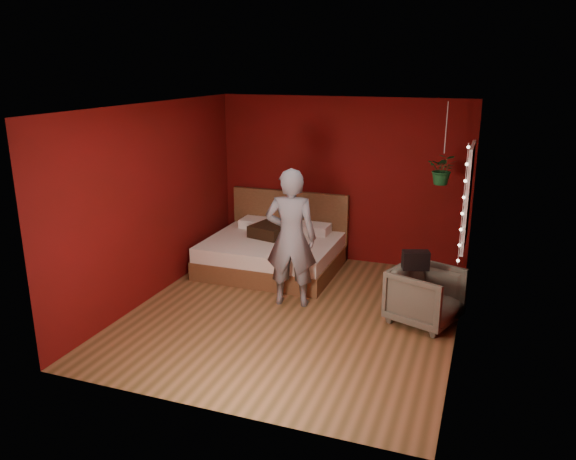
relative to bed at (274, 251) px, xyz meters
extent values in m
plane|color=#8F5E39|center=(0.84, -1.45, -0.28)|extent=(4.50, 4.50, 0.00)
cube|color=#5E090A|center=(0.84, 0.81, 1.02)|extent=(4.00, 0.02, 2.60)
cube|color=#5E090A|center=(0.84, -3.71, 1.02)|extent=(4.00, 0.02, 2.60)
cube|color=#5E090A|center=(-1.17, -1.45, 1.02)|extent=(0.02, 4.50, 2.60)
cube|color=#5E090A|center=(2.85, -1.45, 1.02)|extent=(0.02, 4.50, 2.60)
cube|color=white|center=(0.84, -1.45, 2.33)|extent=(4.00, 4.50, 0.02)
cube|color=white|center=(2.81, -0.55, 1.22)|extent=(0.04, 0.97, 1.27)
cube|color=black|center=(2.79, -0.55, 1.22)|extent=(0.02, 0.85, 1.15)
cube|color=white|center=(2.79, -0.55, 1.22)|extent=(0.03, 0.05, 1.15)
cube|color=white|center=(2.79, -0.55, 1.22)|extent=(0.03, 0.85, 0.05)
cylinder|color=silver|center=(2.78, -1.08, 1.22)|extent=(0.01, 0.01, 1.45)
sphere|color=#FFF2CC|center=(2.78, -1.08, 0.54)|extent=(0.04, 0.04, 0.04)
sphere|color=#FFF2CC|center=(2.78, -1.08, 0.74)|extent=(0.04, 0.04, 0.04)
sphere|color=#FFF2CC|center=(2.78, -1.08, 0.93)|extent=(0.04, 0.04, 0.04)
sphere|color=#FFF2CC|center=(2.78, -1.08, 1.12)|extent=(0.04, 0.04, 0.04)
sphere|color=#FFF2CC|center=(2.78, -1.08, 1.31)|extent=(0.04, 0.04, 0.04)
sphere|color=#FFF2CC|center=(2.78, -1.08, 1.51)|extent=(0.04, 0.04, 0.04)
sphere|color=#FFF2CC|center=(2.78, -1.08, 1.70)|extent=(0.04, 0.04, 0.04)
sphere|color=#FFF2CC|center=(2.78, -1.08, 1.89)|extent=(0.04, 0.04, 0.04)
cube|color=brown|center=(0.00, -0.09, -0.14)|extent=(1.97, 1.68, 0.28)
cube|color=white|center=(0.00, -0.09, 0.10)|extent=(1.93, 1.64, 0.22)
cube|color=brown|center=(0.00, 0.71, 0.26)|extent=(1.97, 0.08, 1.08)
cube|color=white|center=(-0.44, 0.47, 0.28)|extent=(0.59, 0.37, 0.14)
cube|color=white|center=(0.44, 0.47, 0.28)|extent=(0.59, 0.37, 0.14)
imported|color=slate|center=(0.70, -1.18, 0.63)|extent=(0.73, 0.55, 1.83)
imported|color=#555143|center=(2.44, -1.15, 0.07)|extent=(0.99, 0.97, 0.71)
cube|color=black|center=(2.30, -1.21, 0.54)|extent=(0.35, 0.25, 0.22)
cube|color=black|center=(-0.09, 0.06, 0.30)|extent=(0.62, 0.62, 0.18)
cylinder|color=silver|center=(2.43, 0.09, 1.98)|extent=(0.01, 0.01, 0.68)
imported|color=#1B5F27|center=(2.43, 0.09, 1.42)|extent=(0.41, 0.37, 0.43)
camera|label=1|loc=(3.03, -7.68, 2.79)|focal=35.00mm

